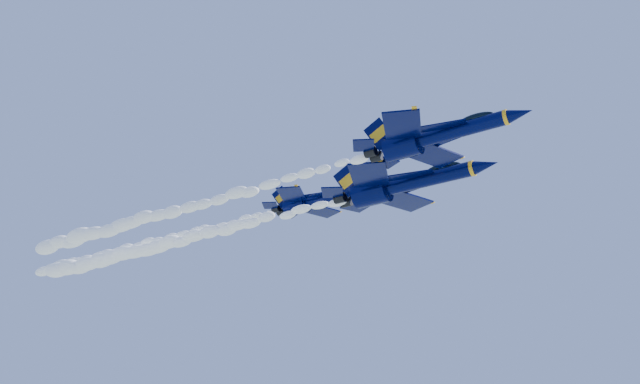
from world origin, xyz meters
The scene contains 6 objects.
jet_lead centered at (18.35, -9.58, 150.40)m, with size 16.43×13.48×6.10m.
smoke_trail_jet_lead centered at (-15.11, -9.58, 149.92)m, with size 52.88×2.22×2.00m, color white.
jet_second centered at (11.17, -1.56, 150.08)m, with size 19.09×15.66×7.09m.
smoke_trail_jet_second centered at (-23.43, -1.56, 149.57)m, with size 52.88×2.59×2.33m, color white.
jet_third centered at (-4.19, 4.51, 153.71)m, with size 15.22×12.49×5.66m.
smoke_trail_jet_third centered at (-37.13, 4.51, 153.23)m, with size 52.88×2.06×1.86m, color white.
Camera 1 is at (37.27, -59.91, 121.93)m, focal length 35.00 mm.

